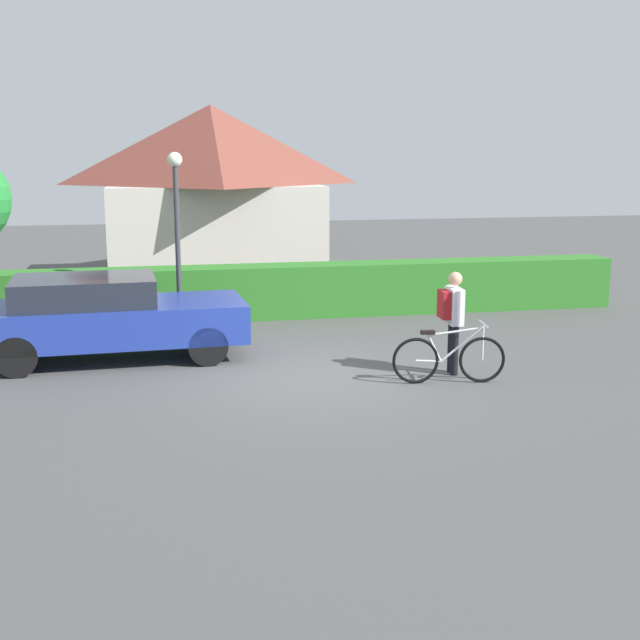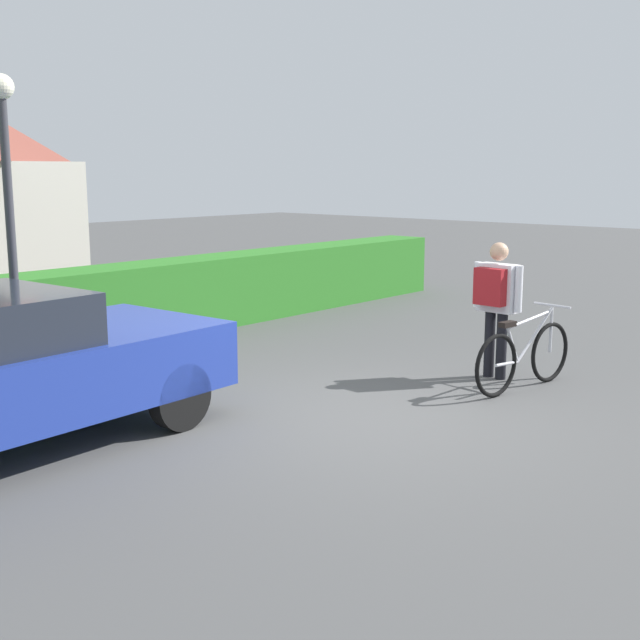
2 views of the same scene
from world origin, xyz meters
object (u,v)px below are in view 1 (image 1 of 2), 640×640
(person_rider, at_px, (452,312))
(street_lamp, at_px, (177,216))
(bicycle, at_px, (449,358))
(parked_car_near, at_px, (107,315))

(person_rider, bearing_deg, street_lamp, 138.56)
(person_rider, distance_m, street_lamp, 5.79)
(bicycle, bearing_deg, street_lamp, 133.23)
(parked_car_near, relative_size, bicycle, 2.59)
(parked_car_near, height_order, person_rider, person_rider)
(parked_car_near, distance_m, street_lamp, 2.62)
(bicycle, distance_m, person_rider, 0.84)
(parked_car_near, xyz_separation_m, street_lamp, (1.31, 1.64, 1.57))
(parked_car_near, bearing_deg, bicycle, -26.17)
(person_rider, height_order, street_lamp, street_lamp)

